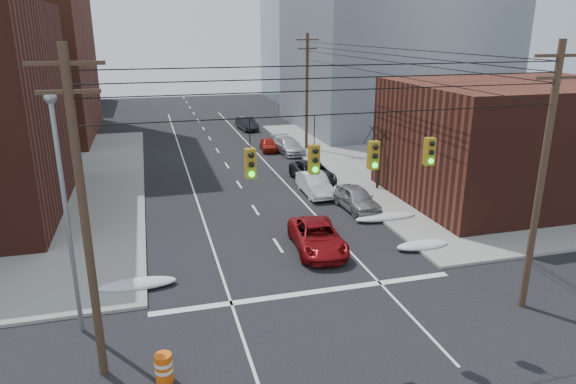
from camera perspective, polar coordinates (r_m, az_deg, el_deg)
sidewalk_ne at (r=53.38m, az=23.81°, el=3.96°), size 40.00×40.00×0.15m
building_brick_far at (r=89.47m, az=-28.76°, el=12.13°), size 22.00×18.00×12.00m
building_office at (r=63.79m, az=11.59°, el=18.36°), size 22.00×20.00×25.00m
building_glass at (r=88.50m, az=4.88°, el=17.37°), size 20.00×18.00×22.00m
building_storefront at (r=38.67m, az=24.13°, el=5.18°), size 16.00×12.00×8.00m
utility_pole_left at (r=17.18m, az=-21.70°, el=-2.47°), size 2.20×0.28×11.00m
utility_pole_right at (r=22.62m, az=26.37°, el=1.59°), size 2.20×0.28×11.00m
utility_pole_far at (r=49.72m, az=2.12°, el=11.23°), size 2.20×0.28×11.00m
traffic_signals at (r=17.83m, az=6.28°, el=4.06°), size 17.00×0.42×2.02m
street_light at (r=20.23m, az=-23.64°, el=-0.50°), size 0.44×0.44×9.32m
bare_tree at (r=37.85m, az=10.02°, el=3.61°), size 2.09×2.20×4.93m
snow_nw at (r=24.78m, az=-16.37°, el=-9.78°), size 3.50×1.08×0.42m
snow_ne at (r=28.72m, az=14.70°, el=-5.74°), size 3.00×1.08×0.42m
snow_east_far at (r=32.38m, az=10.79°, el=-2.76°), size 4.00×1.08×0.42m
red_pickup at (r=27.52m, az=3.29°, el=-5.01°), size 2.90×5.50×1.48m
parked_car_a at (r=33.81m, az=7.60°, el=-0.70°), size 2.10×4.67×1.56m
parked_car_b at (r=36.68m, az=2.98°, el=0.88°), size 1.67×4.63×1.52m
parked_car_c at (r=39.62m, az=2.75°, el=2.17°), size 2.63×5.61×1.55m
parked_car_d at (r=49.02m, az=0.05°, el=5.16°), size 2.54×5.22×1.46m
parked_car_e at (r=50.13m, az=-2.19°, el=5.28°), size 1.79×3.71×1.22m
parked_car_f at (r=61.03m, az=-4.62°, el=7.61°), size 2.09×4.74×1.51m
lot_car_a at (r=38.78m, az=-27.51°, el=-0.07°), size 4.51×2.50×1.41m
lot_car_b at (r=42.62m, az=-27.61°, el=1.39°), size 5.66×4.08×1.43m
lot_car_d at (r=44.52m, az=-28.50°, el=1.74°), size 3.64×1.60×1.22m
construction_barrel at (r=18.56m, az=-13.63°, el=-18.46°), size 0.71×0.71×1.05m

